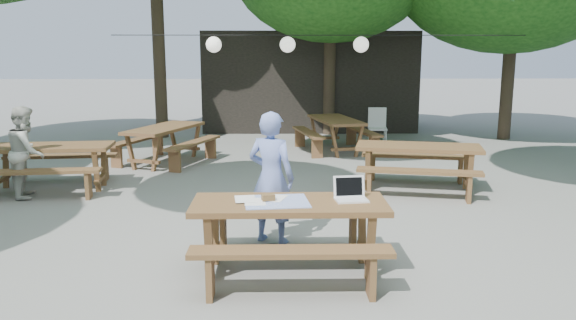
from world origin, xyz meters
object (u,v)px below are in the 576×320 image
at_px(woman, 271,178).
at_px(plastic_chair, 377,134).
at_px(second_person, 26,152).
at_px(main_picnic_table, 289,235).
at_px(picnic_table_nw, 50,167).

relative_size(woman, plastic_chair, 1.76).
bearing_deg(second_person, plastic_chair, -67.45).
xyz_separation_m(woman, plastic_chair, (2.52, 7.04, -0.53)).
xyz_separation_m(main_picnic_table, picnic_table_nw, (-3.87, 3.57, 0.00)).
bearing_deg(main_picnic_table, picnic_table_nw, 137.33).
bearing_deg(picnic_table_nw, plastic_chair, 30.11).
xyz_separation_m(main_picnic_table, second_person, (-4.05, 3.16, 0.33)).
xyz_separation_m(picnic_table_nw, second_person, (-0.18, -0.41, 0.33)).
height_order(second_person, plastic_chair, second_person).
distance_m(picnic_table_nw, second_person, 0.55).
height_order(main_picnic_table, picnic_table_nw, same).
height_order(woman, second_person, woman).
bearing_deg(main_picnic_table, woman, 101.73).
distance_m(woman, second_person, 4.46).
distance_m(main_picnic_table, picnic_table_nw, 5.27).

